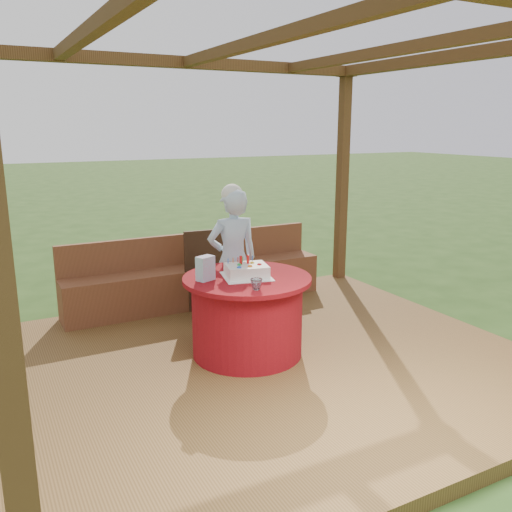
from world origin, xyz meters
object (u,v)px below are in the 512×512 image
Objects in this scene: drinking_glass at (256,284)px; chair at (208,268)px; birthday_cake at (247,271)px; gift_bag at (205,268)px; elderly_woman at (233,258)px; table at (247,315)px; bench at (197,281)px.

chair is at bearing 81.60° from drinking_glass.
chair is 1.86× the size of birthday_cake.
birthday_cake reaches higher than drinking_glass.
gift_bag reaches higher than drinking_glass.
elderly_woman reaches higher than gift_bag.
birthday_cake is at bearing -96.24° from chair.
chair is 1.27m from gift_bag.
table is 1.20m from chair.
birthday_cake is at bearing -94.68° from bench.
chair is 1.60m from drinking_glass.
elderly_woman is at bearing -87.06° from bench.
birthday_cake is (-0.13, -1.53, 0.51)m from bench.
chair is (0.00, -0.34, 0.24)m from bench.
birthday_cake is 2.30× the size of gift_bag.
gift_bag is (-0.36, 0.06, 0.05)m from birthday_cake.
bench is 6.20× the size of birthday_cake.
chair is 0.61× the size of elderly_woman.
gift_bag reaches higher than bench.
bench is 1.98m from drinking_glass.
birthday_cake is 0.37m from gift_bag.
elderly_woman is (0.17, 0.64, 0.36)m from table.
chair is 0.59m from elderly_woman.
bench is at bearing 50.06° from gift_bag.
drinking_glass is (-0.11, -0.38, 0.40)m from table.
elderly_woman reaches higher than birthday_cake.
table is 2.33× the size of birthday_cake.
bench is at bearing 92.94° from elderly_woman.
birthday_cake is (-0.00, -0.00, 0.41)m from table.
gift_bag reaches higher than chair.
drinking_glass is at bearing -105.04° from birthday_cake.
table is 0.41m from birthday_cake.
table is 0.59m from gift_bag.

